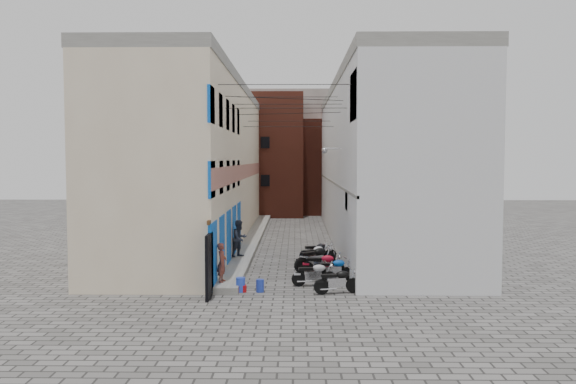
{
  "coord_description": "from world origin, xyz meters",
  "views": [
    {
      "loc": [
        0.41,
        -19.16,
        4.73
      ],
      "look_at": [
        0.01,
        9.86,
        3.0
      ],
      "focal_mm": 35.0,
      "sensor_mm": 36.0,
      "label": 1
    }
  ],
  "objects_px": {
    "motorcycle_c": "(334,268)",
    "person_a": "(222,262)",
    "person_b": "(240,238)",
    "motorcycle_b": "(314,273)",
    "motorcycle_g": "(318,250)",
    "red_crate": "(241,288)",
    "water_jug_far": "(260,286)",
    "motorcycle_a": "(338,280)",
    "motorcycle_e": "(316,257)",
    "motorcycle_f": "(315,254)",
    "water_jug_near": "(241,285)",
    "motorcycle_d": "(323,263)"
  },
  "relations": [
    {
      "from": "motorcycle_c",
      "to": "person_a",
      "type": "height_order",
      "value": "person_a"
    },
    {
      "from": "motorcycle_a",
      "to": "water_jug_near",
      "type": "height_order",
      "value": "motorcycle_a"
    },
    {
      "from": "motorcycle_c",
      "to": "red_crate",
      "type": "relative_size",
      "value": 4.38
    },
    {
      "from": "motorcycle_d",
      "to": "person_b",
      "type": "distance_m",
      "value": 4.77
    },
    {
      "from": "motorcycle_a",
      "to": "red_crate",
      "type": "relative_size",
      "value": 4.38
    },
    {
      "from": "water_jug_far",
      "to": "motorcycle_d",
      "type": "bearing_deg",
      "value": 49.18
    },
    {
      "from": "motorcycle_b",
      "to": "water_jug_far",
      "type": "relative_size",
      "value": 3.8
    },
    {
      "from": "motorcycle_b",
      "to": "motorcycle_e",
      "type": "distance_m",
      "value": 2.73
    },
    {
      "from": "motorcycle_g",
      "to": "person_b",
      "type": "xyz_separation_m",
      "value": [
        -3.59,
        -0.2,
        0.58
      ]
    },
    {
      "from": "person_b",
      "to": "motorcycle_a",
      "type": "bearing_deg",
      "value": -106.13
    },
    {
      "from": "motorcycle_e",
      "to": "motorcycle_g",
      "type": "bearing_deg",
      "value": 141.57
    },
    {
      "from": "water_jug_far",
      "to": "red_crate",
      "type": "distance_m",
      "value": 0.7
    },
    {
      "from": "motorcycle_c",
      "to": "person_b",
      "type": "xyz_separation_m",
      "value": [
        -4.06,
        3.86,
        0.6
      ]
    },
    {
      "from": "motorcycle_g",
      "to": "water_jug_near",
      "type": "relative_size",
      "value": 3.44
    },
    {
      "from": "person_a",
      "to": "water_jug_far",
      "type": "distance_m",
      "value": 1.67
    },
    {
      "from": "motorcycle_f",
      "to": "person_a",
      "type": "bearing_deg",
      "value": -80.46
    },
    {
      "from": "motorcycle_f",
      "to": "motorcycle_a",
      "type": "bearing_deg",
      "value": -34.01
    },
    {
      "from": "motorcycle_b",
      "to": "motorcycle_g",
      "type": "distance_m",
      "value": 4.98
    },
    {
      "from": "motorcycle_b",
      "to": "motorcycle_g",
      "type": "bearing_deg",
      "value": 170.54
    },
    {
      "from": "motorcycle_f",
      "to": "person_a",
      "type": "xyz_separation_m",
      "value": [
        -3.53,
        -4.3,
        0.43
      ]
    },
    {
      "from": "motorcycle_a",
      "to": "water_jug_far",
      "type": "distance_m",
      "value": 2.76
    },
    {
      "from": "person_b",
      "to": "water_jug_near",
      "type": "xyz_separation_m",
      "value": [
        0.61,
        -5.73,
        -0.84
      ]
    },
    {
      "from": "person_a",
      "to": "person_b",
      "type": "distance_m",
      "value": 5.24
    },
    {
      "from": "motorcycle_c",
      "to": "motorcycle_a",
      "type": "bearing_deg",
      "value": -11.71
    },
    {
      "from": "person_b",
      "to": "water_jug_far",
      "type": "bearing_deg",
      "value": -127.47
    },
    {
      "from": "motorcycle_d",
      "to": "motorcycle_g",
      "type": "distance_m",
      "value": 3.2
    },
    {
      "from": "motorcycle_a",
      "to": "person_b",
      "type": "height_order",
      "value": "person_b"
    },
    {
      "from": "motorcycle_b",
      "to": "person_b",
      "type": "bearing_deg",
      "value": -151.27
    },
    {
      "from": "person_a",
      "to": "motorcycle_e",
      "type": "bearing_deg",
      "value": -41.81
    },
    {
      "from": "motorcycle_e",
      "to": "person_b",
      "type": "xyz_separation_m",
      "value": [
        -3.4,
        2.04,
        0.5
      ]
    },
    {
      "from": "motorcycle_d",
      "to": "motorcycle_e",
      "type": "distance_m",
      "value": 1.0
    },
    {
      "from": "motorcycle_a",
      "to": "person_b",
      "type": "distance_m",
      "value": 7.22
    },
    {
      "from": "motorcycle_e",
      "to": "red_crate",
      "type": "bearing_deg",
      "value": -70.62
    },
    {
      "from": "motorcycle_c",
      "to": "motorcycle_f",
      "type": "relative_size",
      "value": 0.93
    },
    {
      "from": "water_jug_near",
      "to": "motorcycle_a",
      "type": "bearing_deg",
      "value": -3.69
    },
    {
      "from": "water_jug_far",
      "to": "red_crate",
      "type": "height_order",
      "value": "water_jug_far"
    },
    {
      "from": "motorcycle_g",
      "to": "red_crate",
      "type": "xyz_separation_m",
      "value": [
        -2.98,
        -5.93,
        -0.39
      ]
    },
    {
      "from": "motorcycle_g",
      "to": "motorcycle_e",
      "type": "bearing_deg",
      "value": -19.73
    },
    {
      "from": "motorcycle_a",
      "to": "motorcycle_e",
      "type": "bearing_deg",
      "value": 177.38
    },
    {
      "from": "motorcycle_c",
      "to": "water_jug_far",
      "type": "height_order",
      "value": "motorcycle_c"
    },
    {
      "from": "motorcycle_d",
      "to": "motorcycle_g",
      "type": "relative_size",
      "value": 1.02
    },
    {
      "from": "motorcycle_f",
      "to": "person_a",
      "type": "relative_size",
      "value": 1.29
    },
    {
      "from": "motorcycle_d",
      "to": "motorcycle_g",
      "type": "height_order",
      "value": "motorcycle_d"
    },
    {
      "from": "water_jug_near",
      "to": "motorcycle_b",
      "type": "bearing_deg",
      "value": 19.99
    },
    {
      "from": "motorcycle_e",
      "to": "motorcycle_d",
      "type": "bearing_deg",
      "value": -18.36
    },
    {
      "from": "motorcycle_c",
      "to": "motorcycle_d",
      "type": "xyz_separation_m",
      "value": [
        -0.4,
        0.85,
        0.02
      ]
    },
    {
      "from": "motorcycle_e",
      "to": "red_crate",
      "type": "relative_size",
      "value": 5.28
    },
    {
      "from": "motorcycle_g",
      "to": "water_jug_near",
      "type": "distance_m",
      "value": 6.64
    },
    {
      "from": "motorcycle_g",
      "to": "water_jug_far",
      "type": "distance_m",
      "value": 6.36
    },
    {
      "from": "motorcycle_c",
      "to": "person_b",
      "type": "distance_m",
      "value": 5.63
    }
  ]
}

